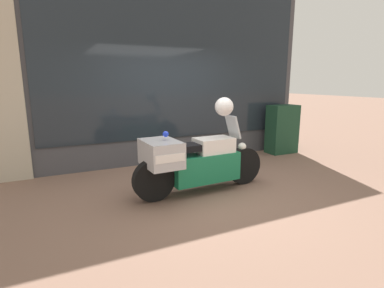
{
  "coord_description": "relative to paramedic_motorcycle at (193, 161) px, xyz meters",
  "views": [
    {
      "loc": [
        -2.24,
        -4.23,
        1.76
      ],
      "look_at": [
        -0.05,
        0.36,
        0.68
      ],
      "focal_mm": 28.0,
      "sensor_mm": 36.0,
      "label": 1
    }
  ],
  "objects": [
    {
      "name": "utility_cabinet",
      "position": [
        3.19,
        1.55,
        0.06
      ],
      "size": [
        0.73,
        0.42,
        1.18
      ],
      "primitive_type": "cube",
      "color": "#193D28",
      "rests_on": "ground"
    },
    {
      "name": "white_helmet",
      "position": [
        0.56,
        0.03,
        0.83
      ],
      "size": [
        0.3,
        0.3,
        0.3
      ],
      "primitive_type": "sphere",
      "color": "white",
      "rests_on": "paramedic_motorcycle"
    },
    {
      "name": "window_display",
      "position": [
        0.61,
        2.17,
        -0.05
      ],
      "size": [
        5.6,
        0.3,
        1.99
      ],
      "color": "slate",
      "rests_on": "ground"
    },
    {
      "name": "ground_plane",
      "position": [
        0.26,
        0.15,
        -0.53
      ],
      "size": [
        60.0,
        60.0,
        0.0
      ],
      "primitive_type": "plane",
      "color": "#7A5B4C"
    },
    {
      "name": "paramedic_motorcycle",
      "position": [
        0.0,
        0.0,
        0.0
      ],
      "size": [
        2.3,
        0.72,
        1.21
      ],
      "rotation": [
        0.0,
        0.0,
        0.05
      ],
      "color": "black",
      "rests_on": "ground"
    },
    {
      "name": "shop_building",
      "position": [
        -0.14,
        2.14,
        1.56
      ],
      "size": [
        6.89,
        0.55,
        4.17
      ],
      "color": "#424247",
      "rests_on": "ground"
    }
  ]
}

